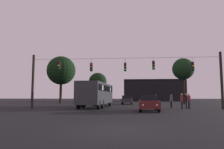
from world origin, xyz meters
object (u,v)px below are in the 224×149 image
(pedestrian_crossing_right, at_px, (182,100))
(pedestrian_far_side, at_px, (171,100))
(pedestrian_crossing_center, at_px, (156,100))
(car_near_right, at_px, (149,103))
(car_far_left, at_px, (127,100))
(pedestrian_crossing_left, at_px, (150,101))
(pedestrian_trailing, at_px, (186,100))
(tree_behind_building, at_px, (61,71))
(pedestrian_near_bus, at_px, (189,100))
(city_bus, at_px, (97,93))
(tree_left_silhouette, at_px, (183,69))
(tree_right_far, at_px, (98,82))

(pedestrian_crossing_right, xyz_separation_m, pedestrian_far_side, (-0.73, 2.12, -0.08))
(pedestrian_crossing_center, distance_m, pedestrian_crossing_right, 3.81)
(car_near_right, relative_size, car_far_left, 1.00)
(pedestrian_crossing_left, distance_m, pedestrian_trailing, 4.20)
(pedestrian_crossing_left, relative_size, tree_behind_building, 0.17)
(pedestrian_near_bus, distance_m, pedestrian_trailing, 1.00)
(city_bus, relative_size, pedestrian_trailing, 6.48)
(pedestrian_near_bus, height_order, tree_behind_building, tree_behind_building)
(city_bus, bearing_deg, pedestrian_crossing_right, -15.20)
(pedestrian_crossing_left, distance_m, tree_left_silhouette, 15.74)
(city_bus, distance_m, tree_behind_building, 16.36)
(tree_behind_building, bearing_deg, pedestrian_crossing_center, -37.48)
(tree_right_far, bearing_deg, pedestrian_crossing_right, -57.59)
(car_far_left, bearing_deg, pedestrian_near_bus, -60.73)
(pedestrian_crossing_left, bearing_deg, car_far_left, 103.36)
(car_near_right, bearing_deg, pedestrian_near_bus, 40.84)
(pedestrian_crossing_right, distance_m, tree_behind_building, 25.12)
(tree_behind_building, bearing_deg, pedestrian_near_bus, -37.42)
(city_bus, bearing_deg, tree_behind_building, 125.14)
(pedestrian_crossing_right, bearing_deg, tree_right_far, 122.41)
(pedestrian_crossing_center, xyz_separation_m, pedestrian_trailing, (3.30, -1.54, 0.07))
(car_far_left, distance_m, pedestrian_crossing_center, 10.79)
(pedestrian_crossing_left, distance_m, pedestrian_crossing_center, 2.13)
(tree_left_silhouette, xyz_separation_m, tree_behind_building, (-22.74, 1.61, 0.18))
(pedestrian_near_bus, distance_m, tree_behind_building, 25.57)
(pedestrian_crossing_left, bearing_deg, pedestrian_crossing_center, 65.73)
(pedestrian_crossing_center, bearing_deg, pedestrian_far_side, -24.28)
(car_far_left, bearing_deg, city_bus, -109.76)
(car_near_right, relative_size, pedestrian_near_bus, 2.62)
(pedestrian_crossing_right, distance_m, tree_right_far, 23.38)
(pedestrian_crossing_right, bearing_deg, city_bus, 164.80)
(pedestrian_crossing_left, height_order, pedestrian_crossing_right, pedestrian_crossing_right)
(pedestrian_far_side, bearing_deg, city_bus, 176.41)
(pedestrian_crossing_center, distance_m, pedestrian_trailing, 3.64)
(pedestrian_near_bus, xyz_separation_m, tree_right_far, (-13.27, 19.15, 3.45))
(pedestrian_crossing_right, xyz_separation_m, tree_right_far, (-12.40, 19.52, 3.43))
(pedestrian_trailing, bearing_deg, tree_left_silhouette, 76.88)
(pedestrian_crossing_center, distance_m, pedestrian_near_bus, 4.20)
(city_bus, distance_m, pedestrian_crossing_right, 10.32)
(pedestrian_crossing_center, relative_size, pedestrian_far_side, 1.01)
(pedestrian_crossing_right, relative_size, pedestrian_near_bus, 1.02)
(city_bus, bearing_deg, pedestrian_near_bus, -12.13)
(car_far_left, bearing_deg, tree_left_silhouette, 5.35)
(car_far_left, distance_m, pedestrian_trailing, 13.62)
(pedestrian_crossing_center, height_order, tree_left_silhouette, tree_left_silhouette)
(car_far_left, xyz_separation_m, pedestrian_trailing, (7.04, -11.65, 0.18))
(city_bus, xyz_separation_m, pedestrian_crossing_left, (6.57, -1.74, -1.03))
(tree_behind_building, relative_size, tree_right_far, 1.45)
(pedestrian_near_bus, relative_size, tree_left_silhouette, 0.21)
(pedestrian_crossing_left, xyz_separation_m, pedestrian_crossing_right, (3.35, -0.96, 0.13))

